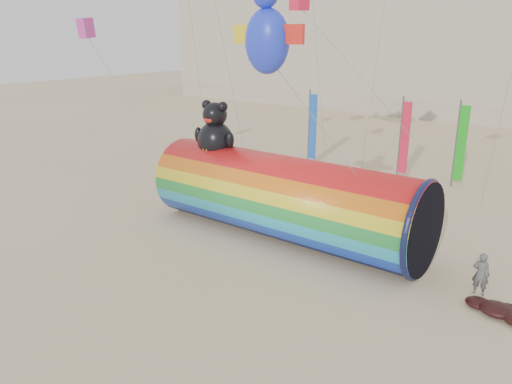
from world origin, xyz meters
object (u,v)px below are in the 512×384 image
Objects in this scene: windsock_assembly at (284,195)px; fabric_bundle at (504,312)px; kite_handler at (481,274)px; hotel_building at (401,20)px.

fabric_bundle is (9.59, -1.16, -1.80)m from windsock_assembly.
fabric_bundle is at bearing 132.21° from kite_handler.
hotel_building is 4.69× the size of windsock_assembly.
windsock_assembly is at bearing 173.09° from fabric_bundle.
windsock_assembly reaches higher than fabric_bundle.
kite_handler is (8.53, -0.11, -1.17)m from windsock_assembly.
kite_handler is at bearing -63.51° from hotel_building.
hotel_building reaches higher than fabric_bundle.
kite_handler is 1.62m from fabric_bundle.
windsock_assembly is 4.92× the size of fabric_bundle.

